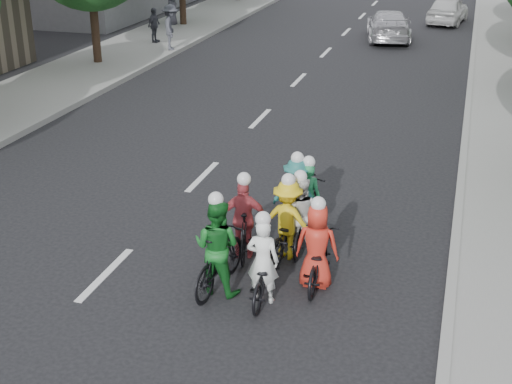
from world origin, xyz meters
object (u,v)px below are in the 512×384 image
at_px(follow_car_lead, 389,25).
at_px(spectator_0, 171,27).
at_px(cyclist_5, 308,202).
at_px(spectator_1, 154,25).
at_px(cyclist_7, 297,199).
at_px(follow_car_trail, 448,10).
at_px(cyclist_4, 317,254).
at_px(cyclist_6, 300,221).
at_px(spectator_2, 172,8).
at_px(cyclist_2, 288,226).
at_px(cyclist_1, 218,253).
at_px(cyclist_0, 264,271).
at_px(cyclist_3, 245,225).

relative_size(follow_car_lead, spectator_0, 2.46).
height_order(cyclist_5, spectator_0, spectator_0).
height_order(follow_car_lead, spectator_1, spectator_1).
bearing_deg(cyclist_7, follow_car_trail, -91.95).
bearing_deg(cyclist_4, cyclist_6, -66.41).
bearing_deg(spectator_0, cyclist_7, -169.98).
relative_size(cyclist_6, follow_car_trail, 0.41).
bearing_deg(spectator_2, cyclist_2, -157.89).
xyz_separation_m(cyclist_5, cyclist_7, (-0.22, -0.08, 0.09)).
relative_size(cyclist_1, cyclist_4, 1.07).
height_order(cyclist_1, follow_car_lead, cyclist_1).
relative_size(cyclist_2, follow_car_lead, 0.40).
bearing_deg(spectator_0, spectator_1, 25.85).
distance_m(cyclist_2, spectator_0, 18.80).
xyz_separation_m(cyclist_0, spectator_1, (-10.63, 19.19, 0.37)).
relative_size(follow_car_trail, spectator_1, 2.73).
bearing_deg(spectator_2, cyclist_5, -156.24).
bearing_deg(cyclist_6, spectator_2, -66.90).
xyz_separation_m(cyclist_3, cyclist_6, (0.93, 0.56, -0.05)).
distance_m(follow_car_trail, spectator_0, 15.42).
height_order(cyclist_7, spectator_0, spectator_0).
distance_m(cyclist_4, follow_car_lead, 22.85).
bearing_deg(spectator_2, cyclist_7, -156.80).
height_order(cyclist_3, spectator_1, cyclist_3).
relative_size(cyclist_6, spectator_0, 0.89).
bearing_deg(cyclist_2, cyclist_1, 70.58).
xyz_separation_m(cyclist_1, follow_car_trail, (2.45, 28.79, -0.00)).
bearing_deg(cyclist_6, cyclist_7, -78.27).
distance_m(cyclist_0, cyclist_5, 2.90).
distance_m(cyclist_5, spectator_0, 17.75).
height_order(follow_car_lead, spectator_0, spectator_0).
relative_size(follow_car_trail, spectator_0, 2.19).
bearing_deg(cyclist_4, follow_car_trail, -94.31).
relative_size(cyclist_0, follow_car_trail, 0.41).
bearing_deg(spectator_2, follow_car_trail, -74.48).
xyz_separation_m(cyclist_7, follow_car_trail, (1.72, 26.03, 0.04)).
xyz_separation_m(cyclist_0, cyclist_1, (-0.84, 0.06, 0.17)).
bearing_deg(follow_car_trail, cyclist_7, 93.73).
relative_size(spectator_1, spectator_2, 0.94).
distance_m(cyclist_0, cyclist_7, 2.83).
bearing_deg(follow_car_lead, cyclist_6, 82.88).
relative_size(cyclist_2, cyclist_7, 0.97).
bearing_deg(cyclist_0, cyclist_4, -138.93).
bearing_deg(cyclist_5, cyclist_4, 109.80).
distance_m(cyclist_6, follow_car_lead, 21.58).
distance_m(cyclist_2, cyclist_5, 1.29).
xyz_separation_m(cyclist_7, spectator_0, (-9.17, 15.13, 0.43)).
xyz_separation_m(cyclist_2, cyclist_7, (-0.12, 1.20, 0.05)).
relative_size(cyclist_5, cyclist_6, 1.02).
relative_size(cyclist_1, spectator_0, 0.99).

